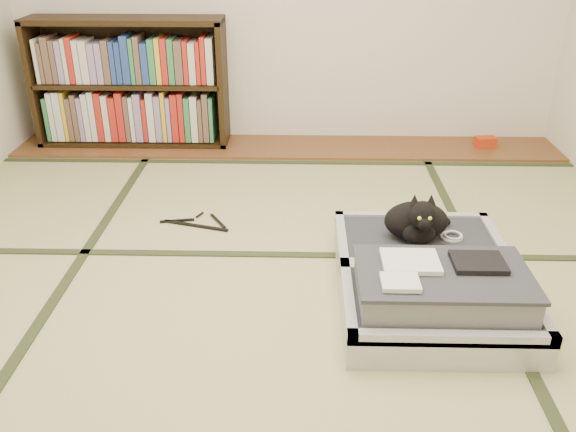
{
  "coord_description": "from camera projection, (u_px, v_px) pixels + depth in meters",
  "views": [
    {
      "loc": [
        0.12,
        -2.31,
        1.56
      ],
      "look_at": [
        0.05,
        0.35,
        0.25
      ],
      "focal_mm": 38.0,
      "sensor_mm": 36.0,
      "label": 1
    }
  ],
  "objects": [
    {
      "name": "floor",
      "position": [
        275.0,
        299.0,
        2.76
      ],
      "size": [
        4.5,
        4.5,
        0.0
      ],
      "primitive_type": "plane",
      "color": "tan",
      "rests_on": "ground"
    },
    {
      "name": "wood_strip",
      "position": [
        287.0,
        147.0,
        4.55
      ],
      "size": [
        4.0,
        0.5,
        0.02
      ],
      "primitive_type": "cube",
      "color": "brown",
      "rests_on": "ground"
    },
    {
      "name": "red_item",
      "position": [
        485.0,
        142.0,
        4.53
      ],
      "size": [
        0.16,
        0.11,
        0.07
      ],
      "primitive_type": "cube",
      "rotation": [
        0.0,
        0.0,
        0.17
      ],
      "color": "red",
      "rests_on": "wood_strip"
    },
    {
      "name": "tatami_borders",
      "position": [
        279.0,
        246.0,
        3.2
      ],
      "size": [
        4.0,
        4.5,
        0.01
      ],
      "color": "#2D381E",
      "rests_on": "ground"
    },
    {
      "name": "bookcase",
      "position": [
        130.0,
        85.0,
        4.44
      ],
      "size": [
        1.4,
        0.32,
        0.92
      ],
      "color": "black",
      "rests_on": "wood_strip"
    },
    {
      "name": "suitcase",
      "position": [
        429.0,
        280.0,
        2.7
      ],
      "size": [
        0.79,
        1.06,
        0.31
      ],
      "color": "silver",
      "rests_on": "floor"
    },
    {
      "name": "cat",
      "position": [
        418.0,
        221.0,
        2.9
      ],
      "size": [
        0.35,
        0.35,
        0.28
      ],
      "color": "black",
      "rests_on": "suitcase"
    },
    {
      "name": "cable_coil",
      "position": [
        452.0,
        236.0,
        2.96
      ],
      "size": [
        0.11,
        0.11,
        0.03
      ],
      "color": "white",
      "rests_on": "suitcase"
    },
    {
      "name": "hanger",
      "position": [
        197.0,
        223.0,
        3.43
      ],
      "size": [
        0.4,
        0.23,
        0.01
      ],
      "color": "black",
      "rests_on": "floor"
    }
  ]
}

